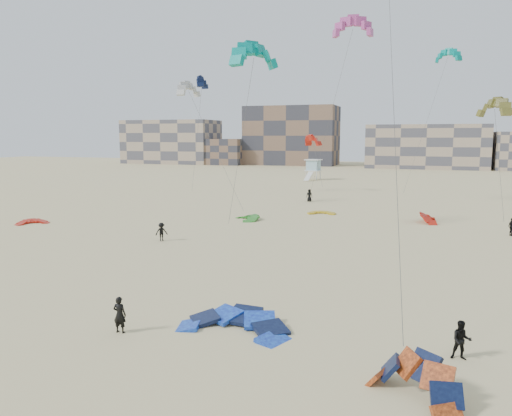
% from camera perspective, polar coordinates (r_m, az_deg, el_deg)
% --- Properties ---
extents(ground, '(320.00, 320.00, 0.00)m').
position_cam_1_polar(ground, '(22.80, -9.55, -14.51)').
color(ground, '#CBBC88').
rests_on(ground, ground).
extents(kite_ground_blue, '(5.32, 5.56, 2.16)m').
position_cam_1_polar(kite_ground_blue, '(23.52, -2.47, -13.67)').
color(kite_ground_blue, blue).
rests_on(kite_ground_blue, ground).
extents(kite_ground_orange, '(4.82, 4.82, 3.47)m').
position_cam_1_polar(kite_ground_orange, '(18.78, 17.59, -20.01)').
color(kite_ground_orange, orange).
rests_on(kite_ground_orange, ground).
extents(kite_ground_red, '(4.17, 4.15, 1.29)m').
position_cam_1_polar(kite_ground_red, '(55.42, -24.19, -1.64)').
color(kite_ground_red, '#D43400').
rests_on(kite_ground_red, ground).
extents(kite_ground_green, '(4.96, 4.90, 1.91)m').
position_cam_1_polar(kite_ground_green, '(52.93, -1.06, -1.35)').
color(kite_ground_green, green).
rests_on(kite_ground_green, ground).
extents(kite_ground_red_far, '(3.30, 3.14, 2.90)m').
position_cam_1_polar(kite_ground_red_far, '(54.18, 19.13, -1.58)').
color(kite_ground_red_far, '#D43400').
rests_on(kite_ground_red_far, ground).
extents(kite_ground_yellow, '(3.29, 3.42, 0.54)m').
position_cam_1_polar(kite_ground_yellow, '(57.40, 7.51, -0.67)').
color(kite_ground_yellow, '#D2920A').
rests_on(kite_ground_yellow, ground).
extents(kitesurfer_main, '(0.64, 0.44, 1.68)m').
position_cam_1_polar(kitesurfer_main, '(23.65, -15.32, -11.67)').
color(kitesurfer_main, black).
rests_on(kitesurfer_main, ground).
extents(kitesurfer_b, '(0.82, 0.67, 1.58)m').
position_cam_1_polar(kitesurfer_b, '(21.88, 22.43, -13.80)').
color(kitesurfer_b, black).
rests_on(kitesurfer_b, ground).
extents(kitesurfer_c, '(1.15, 1.10, 1.57)m').
position_cam_1_polar(kitesurfer_c, '(42.84, -10.75, -2.69)').
color(kitesurfer_c, black).
rests_on(kitesurfer_c, ground).
extents(kitesurfer_d, '(0.74, 1.04, 1.64)m').
position_cam_1_polar(kitesurfer_d, '(49.67, 27.21, -1.93)').
color(kitesurfer_d, black).
rests_on(kitesurfer_d, ground).
extents(kitesurfer_e, '(0.83, 0.55, 1.68)m').
position_cam_1_polar(kitesurfer_e, '(68.10, 6.12, 1.45)').
color(kitesurfer_e, black).
rests_on(kitesurfer_e, ground).
extents(kite_fly_teal_a, '(6.25, 6.21, 16.43)m').
position_cam_1_polar(kite_fly_teal_a, '(45.83, -0.24, 16.81)').
color(kite_fly_teal_a, '#039E87').
rests_on(kite_fly_teal_a, ground).
extents(kite_fly_grey, '(12.10, 9.78, 14.63)m').
position_cam_1_polar(kite_fly_grey, '(63.06, -7.73, 13.16)').
color(kite_fly_grey, silver).
rests_on(kite_fly_grey, ground).
extents(kite_fly_pink, '(8.74, 8.01, 21.90)m').
position_cam_1_polar(kite_fly_pink, '(64.40, 11.03, 19.50)').
color(kite_fly_pink, '#BB4998').
rests_on(kite_fly_pink, ground).
extents(kite_fly_olive, '(4.68, 4.67, 11.59)m').
position_cam_1_polar(kite_fly_olive, '(51.05, 25.60, 10.17)').
color(kite_fly_olive, olive).
rests_on(kite_fly_olive, ground).
extents(kite_fly_navy, '(3.85, 6.01, 16.70)m').
position_cam_1_polar(kite_fly_navy, '(75.81, -6.18, 13.99)').
color(kite_fly_navy, '#0F1C41').
rests_on(kite_fly_navy, ground).
extents(kite_fly_teal_b, '(7.48, 11.41, 20.61)m').
position_cam_1_polar(kite_fly_teal_b, '(81.12, 21.10, 15.85)').
color(kite_fly_teal_b, '#039E87').
rests_on(kite_fly_teal_b, ground).
extents(kite_fly_red, '(4.90, 4.90, 8.51)m').
position_cam_1_polar(kite_fly_red, '(79.61, 6.49, 7.58)').
color(kite_fly_red, '#D43400').
rests_on(kite_fly_red, ground).
extents(lifeguard_tower_far, '(3.31, 5.89, 4.16)m').
position_cam_1_polar(lifeguard_tower_far, '(102.52, 6.56, 4.37)').
color(lifeguard_tower_far, white).
rests_on(lifeguard_tower_far, ground).
extents(condo_west_a, '(30.00, 15.00, 14.00)m').
position_cam_1_polar(condo_west_a, '(168.71, -9.64, 7.46)').
color(condo_west_a, tan).
rests_on(condo_west_a, ground).
extents(condo_west_b, '(28.00, 14.00, 18.00)m').
position_cam_1_polar(condo_west_b, '(157.65, 4.10, 8.24)').
color(condo_west_b, brown).
rests_on(condo_west_b, ground).
extents(condo_mid, '(32.00, 16.00, 12.00)m').
position_cam_1_polar(condo_mid, '(148.47, 18.88, 6.67)').
color(condo_mid, tan).
rests_on(condo_mid, ground).
extents(condo_fill_left, '(12.00, 10.00, 8.00)m').
position_cam_1_polar(condo_fill_left, '(158.39, -3.54, 6.43)').
color(condo_fill_left, brown).
rests_on(condo_fill_left, ground).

